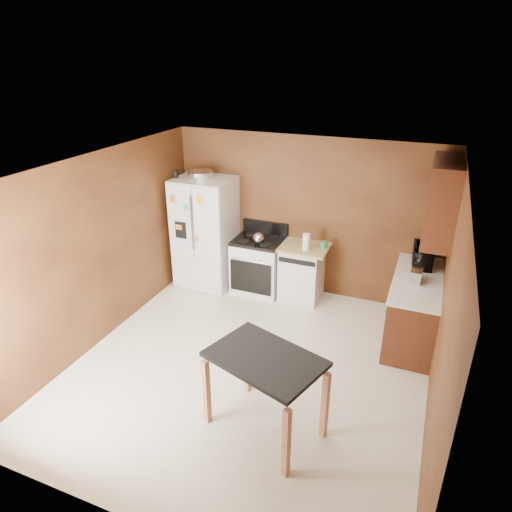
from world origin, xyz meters
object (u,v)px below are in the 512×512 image
Objects in this scene: refrigerator at (206,233)px; dishwasher at (302,272)px; paper_towel at (306,242)px; green_canister at (324,245)px; island at (265,369)px; pen_cup at (176,174)px; microwave at (423,256)px; kettle at (259,238)px; roasting_pan at (201,174)px; toaster at (416,276)px; gas_range at (259,264)px.

refrigerator is 2.02× the size of dishwasher.
paper_towel is 0.28× the size of dishwasher.
island is (0.14, -2.84, -0.19)m from green_canister.
island is (2.50, -2.60, -1.10)m from pen_cup.
microwave is at bearing 2.30° from pen_cup.
kettle is 0.74m from paper_towel.
island is at bearing -87.11° from green_canister.
roasting_pan is 0.46× the size of dishwasher.
toaster is 3.35m from refrigerator.
refrigerator is at bearing 174.81° from toaster.
island is (0.45, -2.80, 0.30)m from dishwasher.
toaster is at bearing -16.36° from paper_towel.
pen_cup is 2.49m from dishwasher.
refrigerator reaches higher than paper_towel.
pen_cup is at bearing -164.52° from refrigerator.
kettle is 0.16× the size of gas_range.
roasting_pan reaches higher than kettle.
refrigerator reaches higher than gas_range.
microwave is 0.54× the size of dishwasher.
toaster is 0.26× the size of dishwasher.
green_canister is 1.51m from toaster.
green_canister is 0.10× the size of gas_range.
microwave is at bearing 2.28° from paper_towel.
refrigerator is (-1.71, 0.03, -0.12)m from paper_towel.
toaster is at bearing -9.75° from kettle.
paper_towel is 0.98m from gas_range.
roasting_pan is at bearing 26.18° from pen_cup.
kettle is 0.77× the size of toaster.
refrigerator is (-3.35, -0.04, -0.13)m from microwave.
paper_towel is (0.74, 0.07, 0.03)m from kettle.
pen_cup is at bearing -153.82° from roasting_pan.
toaster is at bearing -9.35° from roasting_pan.
toaster reaches higher than green_canister.
pen_cup is 3.77m from island.
microwave reaches higher than dishwasher.
roasting_pan is 0.37× the size of gas_range.
roasting_pan reaches higher than paper_towel.
gas_range is (0.91, 0.06, -0.44)m from refrigerator.
kettle is at bearing -167.39° from green_canister.
refrigerator is at bearing 15.48° from pen_cup.
green_canister is (2.01, 0.06, -0.91)m from roasting_pan.
pen_cup is 1.05m from refrigerator.
gas_range is (-2.44, 0.02, -0.57)m from microwave.
green_canister is 1.42m from microwave.
roasting_pan is 2.20m from dishwasher.
kettle is at bearing -5.71° from refrigerator.
microwave is at bearing -0.55° from gas_range.
paper_towel reaches higher than island.
dishwasher is at bearing 1.94° from gas_range.
refrigerator is at bearing -176.46° from green_canister.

